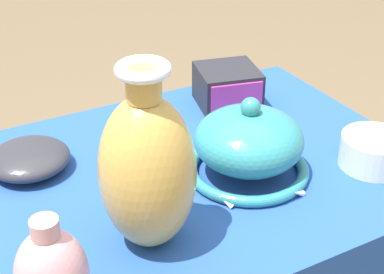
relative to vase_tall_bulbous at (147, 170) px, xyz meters
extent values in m
cylinder|color=olive|center=(0.56, 0.44, -0.55)|extent=(0.04, 0.04, 0.75)
cube|color=olive|center=(0.16, 0.16, -0.16)|extent=(0.90, 0.65, 0.03)
cube|color=#234C9E|center=(0.16, 0.16, -0.14)|extent=(0.92, 0.67, 0.01)
ellipsoid|color=gold|center=(0.00, 0.00, -0.01)|extent=(0.15, 0.15, 0.26)
cylinder|color=gold|center=(0.00, 0.00, 0.14)|extent=(0.05, 0.05, 0.05)
torus|color=white|center=(0.00, 0.00, 0.17)|extent=(0.08, 0.08, 0.02)
torus|color=teal|center=(0.25, 0.09, -0.13)|extent=(0.24, 0.24, 0.02)
ellipsoid|color=teal|center=(0.25, 0.09, -0.06)|extent=(0.21, 0.21, 0.12)
sphere|color=teal|center=(0.25, 0.09, 0.01)|extent=(0.04, 0.04, 0.04)
cone|color=white|center=(0.37, 0.09, -0.13)|extent=(0.01, 0.03, 0.03)
cone|color=white|center=(0.29, 0.20, -0.13)|extent=(0.04, 0.02, 0.03)
cone|color=white|center=(0.15, 0.16, -0.13)|extent=(0.03, 0.03, 0.03)
cone|color=white|center=(0.15, 0.02, -0.13)|extent=(0.03, 0.03, 0.03)
cone|color=white|center=(0.29, -0.02, -0.13)|extent=(0.04, 0.02, 0.03)
cube|color=#232328|center=(0.37, 0.36, -0.09)|extent=(0.17, 0.16, 0.09)
cube|color=#B23384|center=(0.36, 0.30, -0.09)|extent=(0.12, 0.03, 0.07)
cylinder|color=#D19399|center=(-0.18, -0.08, 0.02)|extent=(0.04, 0.04, 0.03)
ellipsoid|color=#2D2D33|center=(-0.12, 0.31, -0.11)|extent=(0.16, 0.16, 0.05)
cylinder|color=white|center=(0.48, 0.00, -0.11)|extent=(0.13, 0.13, 0.06)
camera|label=1|loc=(-0.30, -0.70, 0.50)|focal=55.00mm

